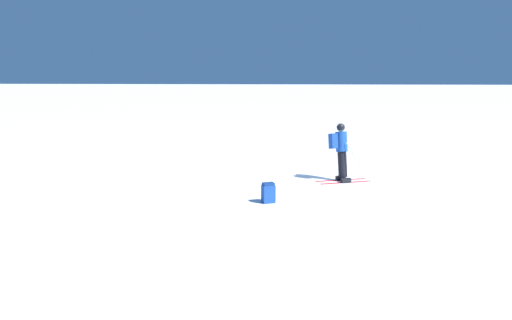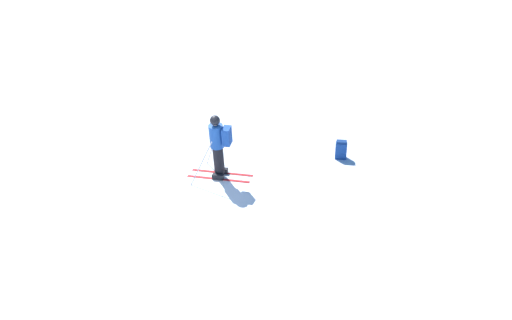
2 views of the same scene
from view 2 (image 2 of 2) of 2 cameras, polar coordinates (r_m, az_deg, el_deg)
name	(u,v)px [view 2 (image 2 of 2)]	position (r m, az deg, el deg)	size (l,w,h in m)	color
ground_plane	(182,199)	(11.56, -8.41, -4.41)	(300.00, 300.00, 0.00)	white
skier	(218,144)	(11.95, -4.32, 1.85)	(1.30, 1.65, 1.72)	red
spare_backpack	(341,150)	(13.53, 9.69, 1.16)	(0.33, 0.37, 0.50)	#194293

